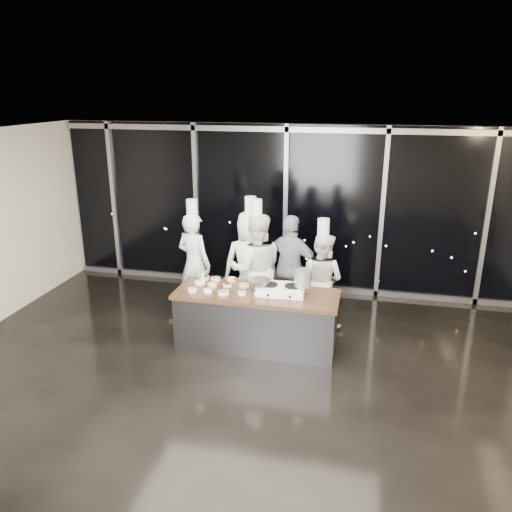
% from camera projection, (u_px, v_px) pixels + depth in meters
% --- Properties ---
extents(ground, '(9.00, 9.00, 0.00)m').
position_uv_depth(ground, '(242.00, 377.00, 6.93)').
color(ground, black).
rests_on(ground, ground).
extents(room_shell, '(9.02, 7.02, 3.21)m').
position_uv_depth(room_shell, '(254.00, 221.00, 6.17)').
color(room_shell, beige).
rests_on(room_shell, ground).
extents(window_wall, '(8.90, 0.11, 3.20)m').
position_uv_depth(window_wall, '(286.00, 209.00, 9.59)').
color(window_wall, black).
rests_on(window_wall, ground).
extents(demo_counter, '(2.46, 0.86, 0.90)m').
position_uv_depth(demo_counter, '(257.00, 320.00, 7.61)').
color(demo_counter, '#39393E').
rests_on(demo_counter, ground).
extents(stove, '(0.72, 0.47, 0.14)m').
position_uv_depth(stove, '(281.00, 289.00, 7.42)').
color(stove, white).
rests_on(stove, demo_counter).
extents(frying_pan, '(0.58, 0.34, 0.05)m').
position_uv_depth(frying_pan, '(259.00, 281.00, 7.45)').
color(frying_pan, slate).
rests_on(frying_pan, stove).
extents(stock_pot, '(0.26, 0.26, 0.25)m').
position_uv_depth(stock_pot, '(303.00, 278.00, 7.31)').
color(stock_pot, '#A5A5A8').
rests_on(stock_pot, stove).
extents(prep_bowls, '(1.40, 0.71, 0.05)m').
position_uv_depth(prep_bowls, '(227.00, 286.00, 7.64)').
color(prep_bowls, white).
rests_on(prep_bowls, demo_counter).
extents(squeeze_bottle, '(0.06, 0.06, 0.21)m').
position_uv_depth(squeeze_bottle, '(203.00, 278.00, 7.77)').
color(squeeze_bottle, silver).
rests_on(squeeze_bottle, demo_counter).
extents(chef_far_left, '(0.77, 0.64, 2.05)m').
position_uv_depth(chef_far_left, '(194.00, 263.00, 8.67)').
color(chef_far_left, silver).
rests_on(chef_far_left, ground).
extents(chef_left, '(1.05, 0.82, 2.13)m').
position_uv_depth(chef_left, '(251.00, 264.00, 8.51)').
color(chef_left, silver).
rests_on(chef_left, ground).
extents(chef_center, '(1.09, 0.95, 2.12)m').
position_uv_depth(chef_center, '(256.00, 268.00, 8.32)').
color(chef_center, silver).
rests_on(chef_center, ground).
extents(guest, '(1.15, 0.65, 1.84)m').
position_uv_depth(guest, '(291.00, 269.00, 8.40)').
color(guest, '#141336').
rests_on(guest, ground).
extents(chef_right, '(0.96, 0.87, 1.84)m').
position_uv_depth(chef_right, '(321.00, 279.00, 8.22)').
color(chef_right, silver).
rests_on(chef_right, ground).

